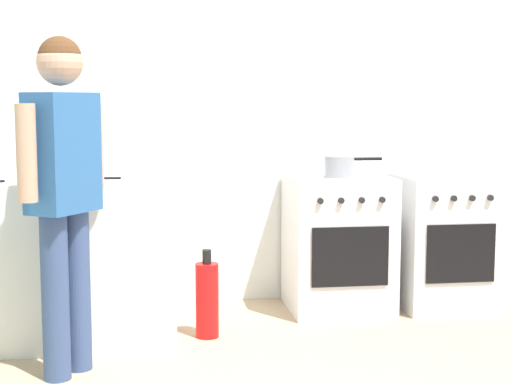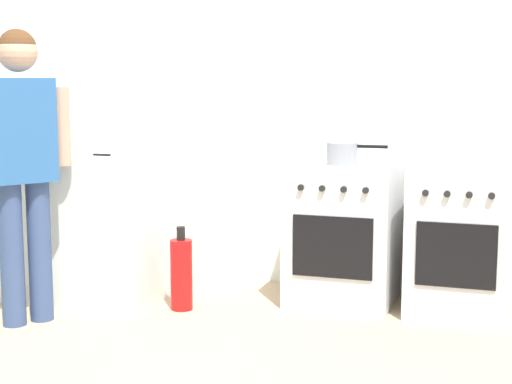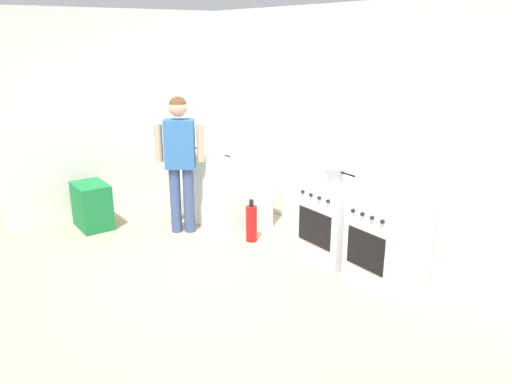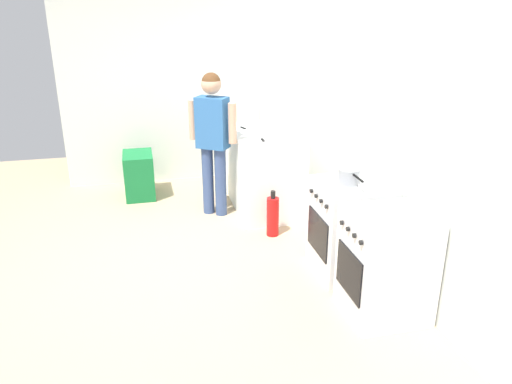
% 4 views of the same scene
% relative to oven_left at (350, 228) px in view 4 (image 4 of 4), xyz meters
% --- Properties ---
extents(ground_plane, '(8.00, 8.00, 0.00)m').
position_rel_oven_left_xyz_m(ground_plane, '(-0.35, -1.58, -0.43)').
color(ground_plane, tan).
extents(back_wall, '(6.00, 0.10, 2.60)m').
position_rel_oven_left_xyz_m(back_wall, '(-0.35, 0.37, 0.87)').
color(back_wall, silver).
rests_on(back_wall, ground).
extents(side_wall_left, '(0.10, 3.10, 2.60)m').
position_rel_oven_left_xyz_m(side_wall_left, '(-2.95, -1.18, 0.87)').
color(side_wall_left, silver).
rests_on(side_wall_left, ground).
extents(counter_unit, '(1.30, 0.70, 0.90)m').
position_rel_oven_left_xyz_m(counter_unit, '(-1.70, -0.38, 0.02)').
color(counter_unit, white).
rests_on(counter_unit, ground).
extents(oven_left, '(0.63, 0.62, 0.85)m').
position_rel_oven_left_xyz_m(oven_left, '(0.00, 0.00, 0.00)').
color(oven_left, white).
rests_on(oven_left, ground).
extents(oven_right, '(0.58, 0.62, 0.85)m').
position_rel_oven_left_xyz_m(oven_right, '(0.69, -0.00, -0.00)').
color(oven_right, white).
rests_on(oven_right, ground).
extents(pot, '(0.36, 0.18, 0.13)m').
position_rel_oven_left_xyz_m(pot, '(-0.01, -0.04, 0.49)').
color(pot, gray).
rests_on(pot, oven_left).
extents(knife_bread, '(0.35, 0.12, 0.01)m').
position_rel_oven_left_xyz_m(knife_bread, '(-2.09, -0.58, 0.48)').
color(knife_bread, silver).
rests_on(knife_bread, counter_unit).
extents(knife_paring, '(0.21, 0.03, 0.01)m').
position_rel_oven_left_xyz_m(knife_paring, '(-1.42, -0.46, 0.48)').
color(knife_paring, silver).
rests_on(knife_paring, counter_unit).
extents(person, '(0.36, 0.49, 1.62)m').
position_rel_oven_left_xyz_m(person, '(-1.59, -0.98, 0.54)').
color(person, '#384C7A').
rests_on(person, ground).
extents(fire_extinguisher, '(0.13, 0.13, 0.50)m').
position_rel_oven_left_xyz_m(fire_extinguisher, '(-0.87, -0.48, -0.21)').
color(fire_extinguisher, red).
rests_on(fire_extinguisher, ground).
extents(recycling_crate_lower, '(0.52, 0.36, 0.28)m').
position_rel_oven_left_xyz_m(recycling_crate_lower, '(-2.37, -1.82, -0.29)').
color(recycling_crate_lower, '#197238').
rests_on(recycling_crate_lower, ground).
extents(recycling_crate_upper, '(0.52, 0.36, 0.28)m').
position_rel_oven_left_xyz_m(recycling_crate_upper, '(-2.37, -1.82, -0.01)').
color(recycling_crate_upper, '#197238').
rests_on(recycling_crate_upper, recycling_crate_lower).
extents(larder_cabinet, '(0.48, 0.44, 2.00)m').
position_rel_oven_left_xyz_m(larder_cabinet, '(-2.65, 0.10, 0.57)').
color(larder_cabinet, white).
rests_on(larder_cabinet, ground).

